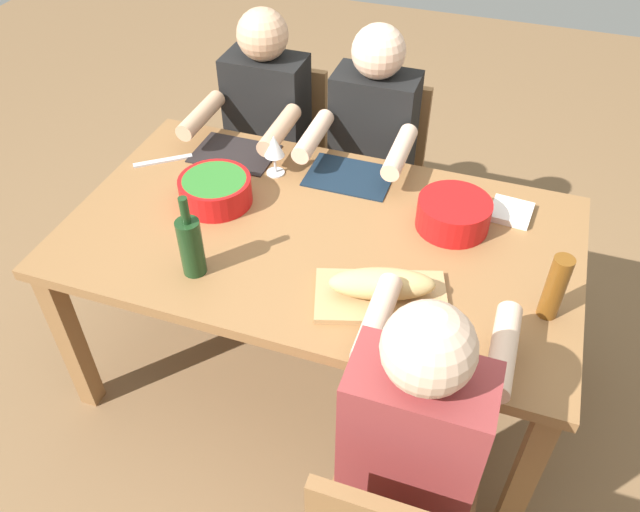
{
  "coord_description": "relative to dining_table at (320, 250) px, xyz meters",
  "views": [
    {
      "loc": [
        0.54,
        -1.57,
        2.14
      ],
      "look_at": [
        0.0,
        0.0,
        0.63
      ],
      "focal_mm": 35.58,
      "sensor_mm": 36.0,
      "label": 1
    }
  ],
  "objects": [
    {
      "name": "chair_far_center",
      "position": [
        0.0,
        0.83,
        -0.18
      ],
      "size": [
        0.4,
        0.4,
        0.85
      ],
      "color": "olive",
      "rests_on": "ground_plane"
    },
    {
      "name": "bread_loaf",
      "position": [
        0.28,
        -0.24,
        0.15
      ],
      "size": [
        0.34,
        0.2,
        0.09
      ],
      "primitive_type": "ellipsoid",
      "rotation": [
        0.0,
        0.0,
        0.3
      ],
      "color": "tan",
      "rests_on": "cutting_board"
    },
    {
      "name": "wine_glass",
      "position": [
        -0.28,
        0.28,
        0.2
      ],
      "size": [
        0.08,
        0.08,
        0.17
      ],
      "color": "silver",
      "rests_on": "dining_table"
    },
    {
      "name": "carving_knife",
      "position": [
        -0.72,
        0.21,
        0.08
      ],
      "size": [
        0.2,
        0.16,
        0.01
      ],
      "primitive_type": "cube",
      "rotation": [
        0.0,
        0.0,
        0.65
      ],
      "color": "silver",
      "rests_on": "dining_table"
    },
    {
      "name": "dining_table",
      "position": [
        0.0,
        0.0,
        0.0
      ],
      "size": [
        1.74,
        1.01,
        0.74
      ],
      "color": "olive",
      "rests_on": "ground_plane"
    },
    {
      "name": "wine_bottle",
      "position": [
        -0.31,
        -0.31,
        0.19
      ],
      "size": [
        0.08,
        0.08,
        0.29
      ],
      "color": "#193819",
      "rests_on": "dining_table"
    },
    {
      "name": "diner_far_left",
      "position": [
        -0.48,
        0.64,
        0.04
      ],
      "size": [
        0.41,
        0.53,
        1.2
      ],
      "color": "#2D2D38",
      "rests_on": "ground_plane"
    },
    {
      "name": "chair_far_left",
      "position": [
        -0.48,
        0.83,
        -0.18
      ],
      "size": [
        0.4,
        0.4,
        0.85
      ],
      "color": "olive",
      "rests_on": "ground_plane"
    },
    {
      "name": "napkin_stack",
      "position": [
        0.61,
        0.31,
        0.09
      ],
      "size": [
        0.15,
        0.15,
        0.02
      ],
      "primitive_type": "cube",
      "rotation": [
        0.0,
        0.0,
        -0.09
      ],
      "color": "white",
      "rests_on": "dining_table"
    },
    {
      "name": "placemat_far_center",
      "position": [
        0.0,
        0.34,
        0.08
      ],
      "size": [
        0.32,
        0.23,
        0.01
      ],
      "primitive_type": "cube",
      "color": "#142333",
      "rests_on": "dining_table"
    },
    {
      "name": "placemat_far_left",
      "position": [
        -0.48,
        0.34,
        0.08
      ],
      "size": [
        0.32,
        0.23,
        0.01
      ],
      "primitive_type": "cube",
      "color": "black",
      "rests_on": "dining_table"
    },
    {
      "name": "diner_far_center",
      "position": [
        -0.0,
        0.64,
        0.04
      ],
      "size": [
        0.41,
        0.53,
        1.2
      ],
      "color": "#2D2D38",
      "rests_on": "ground_plane"
    },
    {
      "name": "beer_bottle",
      "position": [
        0.76,
        -0.14,
        0.19
      ],
      "size": [
        0.06,
        0.06,
        0.22
      ],
      "primitive_type": "cylinder",
      "color": "brown",
      "rests_on": "dining_table"
    },
    {
      "name": "serving_bowl_fruit",
      "position": [
        0.42,
        0.18,
        0.14
      ],
      "size": [
        0.25,
        0.25,
        0.11
      ],
      "color": "red",
      "rests_on": "dining_table"
    },
    {
      "name": "serving_bowl_greens",
      "position": [
        -0.41,
        0.04,
        0.14
      ],
      "size": [
        0.26,
        0.26,
        0.1
      ],
      "color": "red",
      "rests_on": "dining_table"
    },
    {
      "name": "cutting_board",
      "position": [
        0.28,
        -0.24,
        0.09
      ],
      "size": [
        0.45,
        0.33,
        0.02
      ],
      "primitive_type": "cube",
      "rotation": [
        0.0,
        0.0,
        0.3
      ],
      "color": "tan",
      "rests_on": "dining_table"
    },
    {
      "name": "diner_near_right",
      "position": [
        0.48,
        -0.64,
        0.04
      ],
      "size": [
        0.41,
        0.53,
        1.2
      ],
      "color": "#2D2D38",
      "rests_on": "ground_plane"
    },
    {
      "name": "ground_plane",
      "position": [
        0.0,
        0.0,
        -0.66
      ],
      "size": [
        8.0,
        8.0,
        0.0
      ],
      "primitive_type": "plane",
      "color": "brown"
    }
  ]
}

